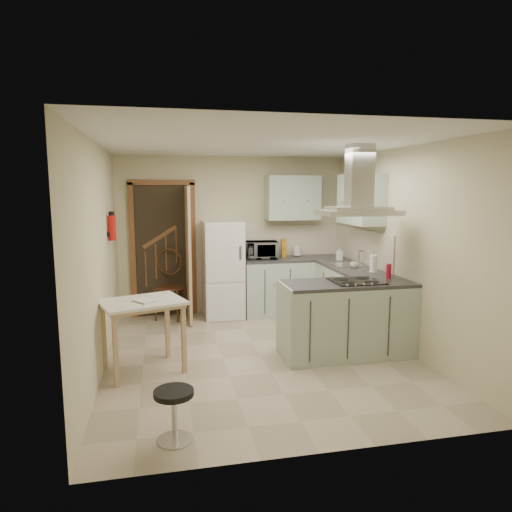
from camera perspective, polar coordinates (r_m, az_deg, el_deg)
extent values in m
plane|color=tan|center=(5.63, 0.56, -12.34)|extent=(4.20, 4.20, 0.00)
plane|color=silver|center=(5.29, 0.60, 13.89)|extent=(4.20, 4.20, 0.00)
plane|color=beige|center=(7.37, -2.96, 2.60)|extent=(3.60, 0.00, 3.60)
plane|color=beige|center=(5.24, -19.03, -0.23)|extent=(0.00, 4.20, 4.20)
plane|color=beige|center=(5.97, 17.71, 0.84)|extent=(0.00, 4.20, 4.20)
cube|color=brown|center=(7.27, -11.50, 0.78)|extent=(1.10, 0.12, 2.10)
cube|color=white|center=(7.11, -4.14, -1.69)|extent=(0.60, 0.60, 1.50)
cube|color=#9EB2A0|center=(7.33, 2.57, -3.75)|extent=(1.08, 0.60, 0.90)
cube|color=#9EB2A0|center=(6.97, 10.69, -4.54)|extent=(0.60, 1.95, 0.90)
cube|color=beige|center=(7.57, 4.26, 1.99)|extent=(1.68, 0.02, 0.50)
cube|color=#9EB2A0|center=(7.37, 4.60, 7.26)|extent=(0.85, 0.35, 0.70)
cube|color=#9EB2A0|center=(6.60, 12.96, 6.94)|extent=(0.35, 0.90, 0.70)
cube|color=#9EB2A0|center=(5.63, 11.31, -7.69)|extent=(1.55, 0.65, 0.90)
cube|color=black|center=(5.56, 12.40, -3.08)|extent=(0.58, 0.50, 0.01)
cube|color=silver|center=(5.46, 12.67, 5.32)|extent=(0.90, 0.55, 0.10)
cube|color=silver|center=(6.73, 11.37, -1.08)|extent=(0.45, 0.40, 0.01)
cylinder|color=#B2140F|center=(6.09, -17.56, 3.36)|extent=(0.10, 0.10, 0.32)
cube|color=tan|center=(5.20, -13.89, -9.70)|extent=(1.01, 0.88, 0.80)
cube|color=#51211B|center=(7.15, -10.66, -3.90)|extent=(0.57, 0.57, 0.98)
cylinder|color=black|center=(3.89, -10.18, -19.00)|extent=(0.36, 0.36, 0.43)
imported|color=black|center=(7.20, 0.73, 0.76)|extent=(0.52, 0.37, 0.27)
cylinder|color=silver|center=(7.46, 5.13, 0.68)|extent=(0.13, 0.13, 0.19)
cube|color=#C18516|center=(7.45, 3.50, 1.03)|extent=(0.11, 0.20, 0.28)
imported|color=#A9ACB5|center=(7.15, 10.37, 0.33)|extent=(0.12, 0.12, 0.21)
cylinder|color=white|center=(6.19, 14.48, -0.90)|extent=(0.12, 0.12, 0.24)
imported|color=silver|center=(6.50, 12.15, -1.10)|extent=(0.12, 0.12, 0.08)
cylinder|color=red|center=(5.85, 16.26, -1.83)|extent=(0.07, 0.07, 0.18)
imported|color=brown|center=(5.00, -14.60, -5.12)|extent=(0.27, 0.29, 0.10)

